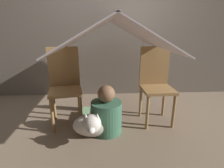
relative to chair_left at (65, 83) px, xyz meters
The scene contains 8 objects.
ground_plane 0.83m from the chair_left, 22.98° to the right, with size 8.80×8.80×0.00m, color #7A6651.
wall_back 1.38m from the chair_left, 60.09° to the left, with size 7.00×0.05×2.50m.
chair_left is the anchor object (origin of this frame).
chair_right 1.16m from the chair_left, ahead, with size 0.40×0.40×0.97m.
sheet_canopy 0.85m from the chair_left, ahead, with size 1.15×1.60×0.34m.
person_front 0.65m from the chair_left, 28.20° to the right, with size 0.36×0.36×0.58m.
dog 0.65m from the chair_left, 48.68° to the right, with size 0.46×0.41×0.38m.
floor_cushion 0.62m from the chair_left, ahead, with size 0.42×0.33×0.10m.
Camera 1 is at (-0.10, -1.87, 1.18)m, focal length 28.00 mm.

